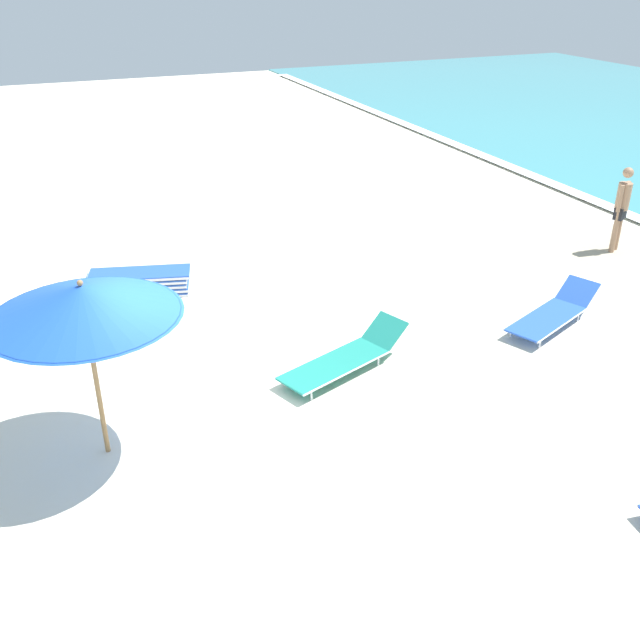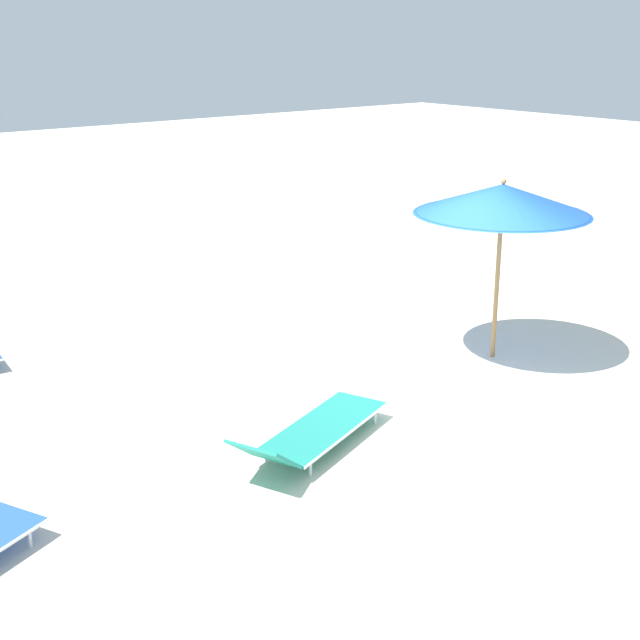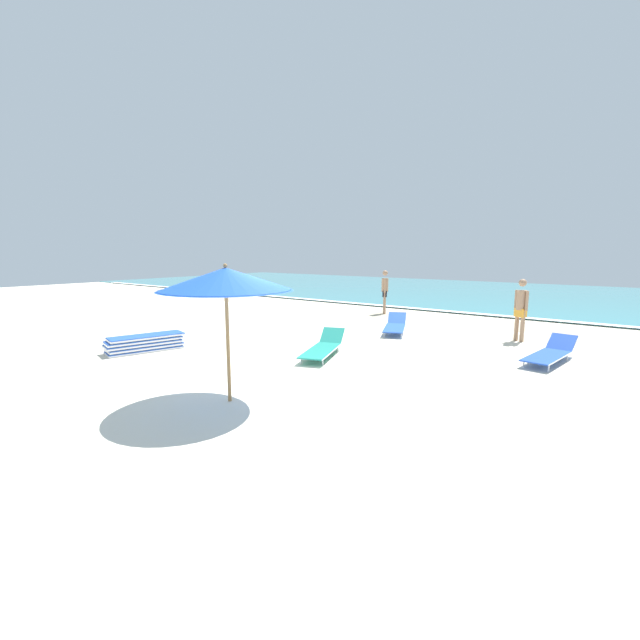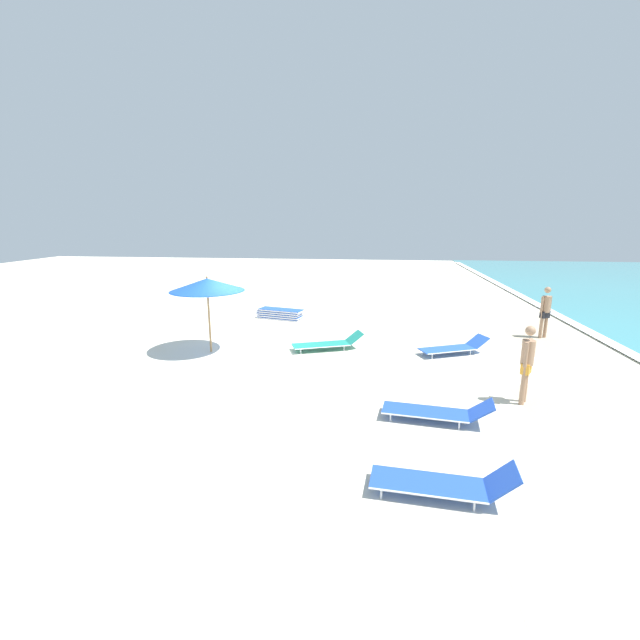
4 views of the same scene
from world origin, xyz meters
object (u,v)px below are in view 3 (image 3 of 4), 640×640
object	(u,v)px
beach_umbrella	(226,280)
sun_lounger_near_water_right	(395,326)
sun_lounger_near_water_left	(550,353)
beachgoer_wading_adult	(521,306)
lounger_stack	(145,343)
sun_lounger_under_umbrella	(323,347)
beachgoer_shoreline_child	(385,289)

from	to	relation	value
beach_umbrella	sun_lounger_near_water_right	distance (m)	7.62
beach_umbrella	sun_lounger_near_water_right	world-z (taller)	beach_umbrella
sun_lounger_near_water_left	beachgoer_wading_adult	xyz separation A→B (m)	(-1.11, 2.02, 0.79)
lounger_stack	sun_lounger_under_umbrella	size ratio (longest dim) A/B	0.89
lounger_stack	sun_lounger_under_umbrella	distance (m)	4.58
sun_lounger_under_umbrella	beachgoer_wading_adult	xyz separation A→B (m)	(3.43, 4.69, 0.79)
lounger_stack	beachgoer_wading_adult	world-z (taller)	beachgoer_wading_adult
sun_lounger_under_umbrella	beachgoer_shoreline_child	world-z (taller)	beachgoer_shoreline_child
lounger_stack	beachgoer_shoreline_child	distance (m)	9.71
beach_umbrella	sun_lounger_under_umbrella	xyz separation A→B (m)	(-0.65, 3.54, -1.86)
sun_lounger_under_umbrella	beachgoer_shoreline_child	xyz separation A→B (m)	(-2.22, 7.16, 0.79)
sun_lounger_near_water_left	sun_lounger_near_water_right	xyz separation A→B (m)	(-4.55, 1.15, -0.00)
beach_umbrella	lounger_stack	world-z (taller)	beach_umbrella
lounger_stack	sun_lounger_under_umbrella	world-z (taller)	sun_lounger_under_umbrella
sun_lounger_near_water_right	beachgoer_shoreline_child	distance (m)	4.09
sun_lounger_under_umbrella	beachgoer_shoreline_child	distance (m)	7.54
lounger_stack	beachgoer_shoreline_child	size ratio (longest dim) A/B	1.14
lounger_stack	sun_lounger_near_water_left	xyz separation A→B (m)	(8.46, 5.03, 0.00)
sun_lounger_near_water_left	beach_umbrella	bearing A→B (deg)	-114.26
sun_lounger_under_umbrella	sun_lounger_near_water_right	size ratio (longest dim) A/B	1.04
lounger_stack	beachgoer_wading_adult	xyz separation A→B (m)	(7.35, 7.05, 0.79)
beach_umbrella	beachgoer_wading_adult	size ratio (longest dim) A/B	1.32
lounger_stack	sun_lounger_near_water_left	bearing A→B (deg)	45.83
sun_lounger_under_umbrella	beachgoer_wading_adult	size ratio (longest dim) A/B	1.29
sun_lounger_near_water_left	beachgoer_shoreline_child	distance (m)	8.16
sun_lounger_near_water_left	beachgoer_wading_adult	world-z (taller)	beachgoer_wading_adult
sun_lounger_near_water_left	sun_lounger_under_umbrella	bearing A→B (deg)	-141.77
beach_umbrella	lounger_stack	distance (m)	5.08
sun_lounger_near_water_right	beachgoer_shoreline_child	size ratio (longest dim) A/B	1.24
beach_umbrella	sun_lounger_near_water_left	bearing A→B (deg)	57.94
beachgoer_shoreline_child	sun_lounger_near_water_left	bearing A→B (deg)	-151.28
sun_lounger_near_water_right	beachgoer_shoreline_child	bearing A→B (deg)	100.27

